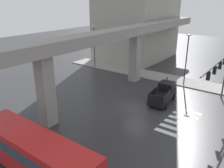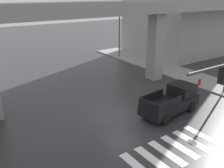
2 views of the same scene
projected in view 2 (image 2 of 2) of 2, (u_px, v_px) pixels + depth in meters
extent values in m
plane|color=#2D2D30|center=(122.00, 116.00, 18.81)|extent=(120.00, 120.00, 0.00)
cube|color=silver|center=(138.00, 167.00, 13.34)|extent=(0.55, 2.80, 0.01)
cube|color=silver|center=(153.00, 160.00, 13.92)|extent=(0.55, 2.80, 0.01)
cube|color=silver|center=(167.00, 153.00, 14.50)|extent=(0.55, 2.80, 0.01)
cube|color=silver|center=(180.00, 147.00, 15.08)|extent=(0.55, 2.80, 0.01)
cube|color=silver|center=(192.00, 141.00, 15.67)|extent=(0.55, 2.80, 0.01)
cube|color=silver|center=(202.00, 136.00, 16.25)|extent=(0.55, 2.80, 0.01)
cube|color=gray|center=(86.00, 9.00, 20.20)|extent=(54.82, 2.35, 1.20)
cube|color=gray|center=(156.00, 47.00, 25.91)|extent=(1.30, 1.30, 6.94)
cube|color=gray|center=(199.00, 79.00, 26.55)|extent=(4.00, 36.00, 0.15)
cube|color=black|center=(170.00, 104.00, 18.97)|extent=(5.27, 2.43, 0.80)
cube|color=black|center=(182.00, 90.00, 19.56)|extent=(1.88, 1.92, 0.90)
cube|color=#3F5160|center=(185.00, 88.00, 19.84)|extent=(0.28, 1.67, 0.77)
cube|color=black|center=(152.00, 96.00, 18.66)|extent=(2.65, 0.38, 0.60)
cube|color=black|center=(170.00, 104.00, 17.41)|extent=(2.65, 0.38, 0.60)
cube|color=black|center=(148.00, 105.00, 17.21)|extent=(0.28, 1.75, 0.60)
cylinder|color=black|center=(172.00, 100.00, 20.72)|extent=(0.79, 0.36, 0.76)
cylinder|color=black|center=(191.00, 107.00, 19.43)|extent=(0.79, 0.36, 0.76)
cylinder|color=black|center=(147.00, 111.00, 18.80)|extent=(0.79, 0.36, 0.76)
cylinder|color=black|center=(166.00, 120.00, 17.51)|extent=(0.79, 0.36, 0.76)
cube|color=black|center=(222.00, 76.00, 11.90)|extent=(0.24, 0.32, 0.84)
sphere|color=red|center=(223.00, 70.00, 11.81)|extent=(0.17, 0.17, 0.17)
cylinder|color=#38383D|center=(158.00, 41.00, 28.79)|extent=(0.16, 0.16, 7.00)
ellipsoid|color=beige|center=(160.00, 9.00, 27.54)|extent=(0.44, 0.70, 0.24)
cylinder|color=#38383D|center=(119.00, 33.00, 34.80)|extent=(0.16, 0.16, 7.00)
ellipsoid|color=beige|center=(120.00, 6.00, 33.54)|extent=(0.44, 0.70, 0.24)
cylinder|color=red|center=(199.00, 83.00, 24.66)|extent=(0.24, 0.24, 0.70)
sphere|color=red|center=(200.00, 80.00, 24.53)|extent=(0.22, 0.22, 0.22)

